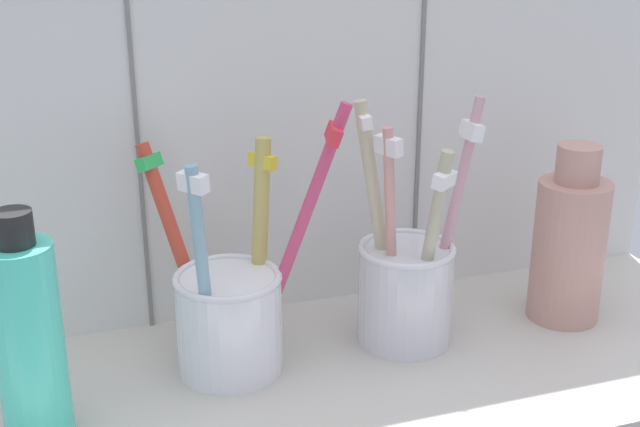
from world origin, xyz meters
TOP-DOWN VIEW (x-y plane):
  - counter_slab at (0.00, 0.00)cm, footprint 64.00×22.00cm
  - tile_wall_back at (0.00, 12.00)cm, footprint 64.00×2.20cm
  - toothbrush_cup_left at (-6.26, 3.14)cm, footprint 13.06×10.11cm
  - toothbrush_cup_right at (6.38, 2.92)cm, footprint 8.79×7.05cm
  - ceramic_vase at (19.37, 2.53)cm, footprint 5.35×5.35cm
  - soap_bottle at (-18.87, -0.78)cm, footprint 4.02×4.02cm

SIDE VIEW (x-z plane):
  - counter_slab at x=0.00cm, z-range 0.00..2.00cm
  - toothbrush_cup_left at x=-6.26cm, z-range -2.79..15.52cm
  - toothbrush_cup_right at x=6.38cm, z-range -2.39..15.42cm
  - ceramic_vase at x=19.37cm, z-range 1.18..14.75cm
  - soap_bottle at x=-18.87cm, z-range 1.34..15.61cm
  - tile_wall_back at x=0.00cm, z-range 0.00..45.00cm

